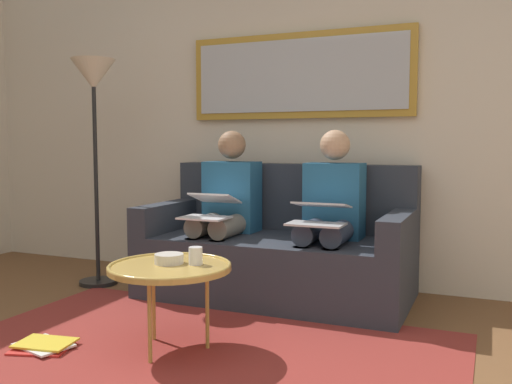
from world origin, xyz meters
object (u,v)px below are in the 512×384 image
at_px(laptop_silver, 319,213).
at_px(magazine_stack, 43,345).
at_px(person_right, 226,206).
at_px(framed_mirror, 299,76).
at_px(cup, 196,256).
at_px(laptop_white, 210,207).
at_px(couch, 279,250).
at_px(coffee_table, 170,268).
at_px(standing_lamp, 94,99).
at_px(bowl, 169,259).
at_px(person_left, 330,211).

relative_size(laptop_silver, magazine_stack, 1.04).
bearing_deg(person_right, laptop_silver, 161.49).
height_order(framed_mirror, person_right, framed_mirror).
xyz_separation_m(cup, laptop_white, (0.36, -0.84, 0.15)).
relative_size(couch, person_right, 1.57).
bearing_deg(coffee_table, laptop_silver, -119.66).
bearing_deg(cup, framed_mirror, -90.81).
relative_size(coffee_table, cup, 6.89).
height_order(framed_mirror, standing_lamp, framed_mirror).
distance_m(bowl, person_right, 1.14).
height_order(coffee_table, person_left, person_left).
bearing_deg(couch, laptop_silver, 139.66).
relative_size(bowl, standing_lamp, 0.09).
bearing_deg(coffee_table, person_right, -77.87).
height_order(cup, person_left, person_left).
relative_size(bowl, person_left, 0.13).
bearing_deg(bowl, laptop_white, -75.95).
xyz_separation_m(couch, cup, (0.02, 1.15, 0.17)).
distance_m(person_left, magazine_stack, 1.88).
relative_size(bowl, person_right, 0.13).
distance_m(bowl, standing_lamp, 1.75).
height_order(framed_mirror, cup, framed_mirror).
bearing_deg(coffee_table, framed_mirror, -94.69).
distance_m(couch, person_left, 0.48).
bearing_deg(person_right, laptop_white, 90.00).
relative_size(person_left, person_right, 1.00).
xyz_separation_m(cup, laptop_silver, (-0.40, -0.83, 0.14)).
bearing_deg(standing_lamp, coffee_table, 141.98).
bearing_deg(magazine_stack, person_right, -104.56).
bearing_deg(bowl, coffee_table, 125.98).
distance_m(framed_mirror, cup, 1.87).
xyz_separation_m(couch, standing_lamp, (1.35, 0.27, 1.06)).
xyz_separation_m(coffee_table, person_right, (0.25, -1.15, 0.18)).
bearing_deg(laptop_white, couch, -141.26).
bearing_deg(laptop_silver, couch, -40.34).
distance_m(framed_mirror, laptop_white, 1.21).
relative_size(cup, standing_lamp, 0.05).
xyz_separation_m(couch, coffee_table, (0.13, 1.22, 0.11)).
xyz_separation_m(coffee_table, person_left, (-0.51, -1.15, 0.18)).
bearing_deg(framed_mirror, couch, 90.00).
relative_size(cup, laptop_white, 0.24).
xyz_separation_m(person_right, laptop_white, (0.00, 0.24, 0.02)).
height_order(framed_mirror, coffee_table, framed_mirror).
xyz_separation_m(laptop_white, standing_lamp, (0.97, -0.04, 0.74)).
bearing_deg(person_right, bowl, 101.16).
xyz_separation_m(framed_mirror, cup, (0.02, 1.54, -1.07)).
xyz_separation_m(laptop_silver, magazine_stack, (1.12, 1.14, -0.60)).
bearing_deg(magazine_stack, framed_mirror, -111.81).
height_order(coffee_table, cup, cup).
bearing_deg(person_right, magazine_stack, 75.44).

